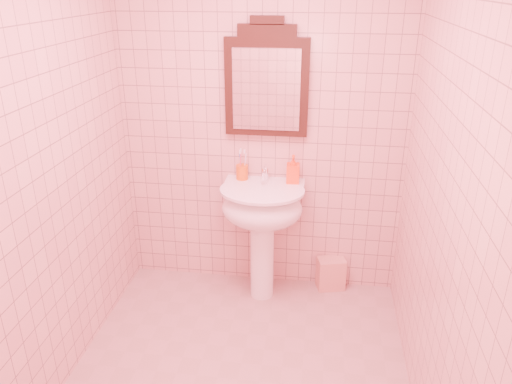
# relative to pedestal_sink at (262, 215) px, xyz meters

# --- Properties ---
(floor) EXTENTS (2.20, 2.20, 0.00)m
(floor) POSITION_rel_pedestal_sink_xyz_m (-0.03, -0.87, -0.66)
(floor) COLOR tan
(floor) RESTS_ON ground
(back_wall) EXTENTS (2.00, 0.02, 2.50)m
(back_wall) POSITION_rel_pedestal_sink_xyz_m (-0.03, 0.23, 0.59)
(back_wall) COLOR #DFA69C
(back_wall) RESTS_ON floor
(pedestal_sink) EXTENTS (0.58, 0.58, 0.86)m
(pedestal_sink) POSITION_rel_pedestal_sink_xyz_m (0.00, 0.00, 0.00)
(pedestal_sink) COLOR white
(pedestal_sink) RESTS_ON floor
(faucet) EXTENTS (0.04, 0.16, 0.11)m
(faucet) POSITION_rel_pedestal_sink_xyz_m (0.00, 0.14, 0.26)
(faucet) COLOR white
(faucet) RESTS_ON pedestal_sink
(mirror) EXTENTS (0.56, 0.06, 0.78)m
(mirror) POSITION_rel_pedestal_sink_xyz_m (-0.00, 0.20, 0.88)
(mirror) COLOR black
(mirror) RESTS_ON back_wall
(toothbrush_cup) EXTENTS (0.09, 0.09, 0.20)m
(toothbrush_cup) POSITION_rel_pedestal_sink_xyz_m (-0.16, 0.15, 0.26)
(toothbrush_cup) COLOR #DA5A12
(toothbrush_cup) RESTS_ON pedestal_sink
(soap_dispenser) EXTENTS (0.09, 0.10, 0.20)m
(soap_dispenser) POSITION_rel_pedestal_sink_xyz_m (0.20, 0.14, 0.30)
(soap_dispenser) COLOR #F53D14
(soap_dispenser) RESTS_ON pedestal_sink
(towel) EXTENTS (0.23, 0.18, 0.25)m
(towel) POSITION_rel_pedestal_sink_xyz_m (0.51, 0.17, -0.54)
(towel) COLOR tan
(towel) RESTS_ON floor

